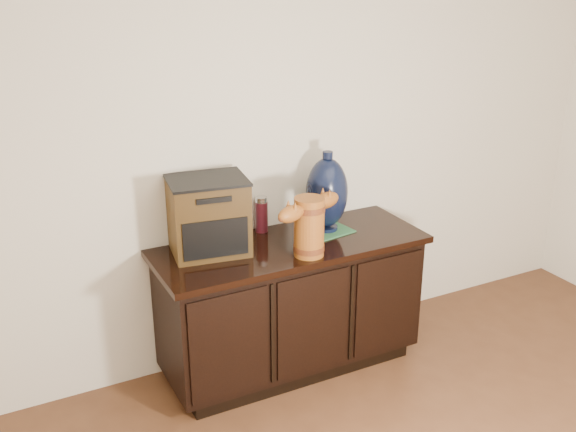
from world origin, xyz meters
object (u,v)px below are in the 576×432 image
terracotta_vessel (309,223)px  spray_can (261,215)px  sideboard (291,305)px  lamp_base (327,193)px  tv_radio (208,216)px

terracotta_vessel → spray_can: size_ratio=2.15×
sideboard → lamp_base: bearing=15.3°
sideboard → tv_radio: tv_radio is taller
spray_can → sideboard: bearing=-73.6°
terracotta_vessel → tv_radio: tv_radio is taller
terracotta_vessel → tv_radio: size_ratio=1.00×
sideboard → spray_can: size_ratio=7.30×
terracotta_vessel → lamp_base: 0.35m
terracotta_vessel → spray_can: 0.41m
lamp_base → tv_radio: bearing=177.5°
sideboard → terracotta_vessel: 0.57m
lamp_base → spray_can: lamp_base is taller
sideboard → tv_radio: bearing=166.5°
spray_can → lamp_base: bearing=-25.0°
tv_radio → lamp_base: lamp_base is taller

